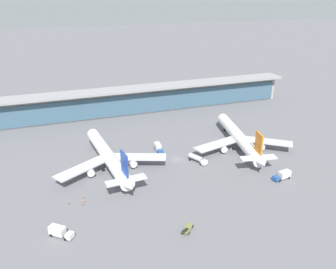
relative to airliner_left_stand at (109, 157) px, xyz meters
name	(u,v)px	position (x,y,z in m)	size (l,w,h in m)	color
ground_plane	(177,159)	(27.83, -2.30, -4.85)	(1200.00, 1200.00, 0.00)	slate
airliner_left_stand	(109,157)	(0.00, 0.00, 0.00)	(44.31, 57.84, 15.39)	white
airliner_centre_stand	(240,138)	(57.98, -1.19, 0.00)	(43.57, 57.43, 15.39)	white
service_truck_near_nose_white	(197,158)	(34.72, -7.46, -3.14)	(5.69, 8.74, 2.95)	silver
service_truck_under_wing_white	(60,231)	(-21.32, -36.35, -3.16)	(7.02, 6.52, 3.10)	silver
service_truck_mid_apron_blue	(158,147)	(23.26, 8.36, -3.16)	(2.67, 7.40, 3.10)	#234C9E
service_truck_by_tail_blue	(283,175)	(58.92, -30.94, -3.16)	(7.56, 3.34, 3.10)	#234C9E
service_truck_on_taxiway_olive	(188,229)	(13.90, -46.61, -4.04)	(5.61, 5.91, 2.70)	olive
terminal_building	(136,99)	(27.83, 61.36, 3.02)	(184.51, 12.80, 15.20)	#9E998E
safety_cone_alpha	(108,192)	(-3.96, -17.89, -4.53)	(0.62, 0.62, 0.70)	orange
safety_cone_bravo	(83,204)	(-13.13, -22.46, -4.53)	(0.62, 0.62, 0.70)	orange
safety_cone_charlie	(83,197)	(-12.52, -18.21, -4.53)	(0.62, 0.62, 0.70)	orange
safety_cone_delta	(84,201)	(-12.56, -20.99, -4.53)	(0.62, 0.62, 0.70)	orange
safety_cone_echo	(69,203)	(-17.48, -20.14, -4.53)	(0.62, 0.62, 0.70)	orange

